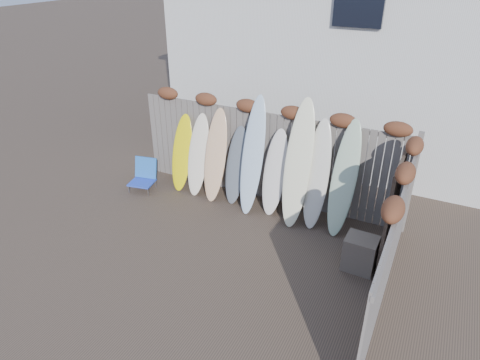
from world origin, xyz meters
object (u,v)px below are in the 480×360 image
at_px(wooden_crate, 360,253).
at_px(surfboard_0, 182,153).
at_px(lattice_panel, 392,212).
at_px(beach_chair, 144,175).

bearing_deg(wooden_crate, surfboard_0, 165.16).
bearing_deg(wooden_crate, lattice_panel, 55.77).
xyz_separation_m(beach_chair, lattice_panel, (5.50, -0.18, 0.64)).
bearing_deg(surfboard_0, wooden_crate, -16.85).
xyz_separation_m(lattice_panel, surfboard_0, (-4.72, 0.66, -0.11)).
bearing_deg(beach_chair, lattice_panel, -1.89).
relative_size(wooden_crate, surfboard_0, 0.35).
distance_m(beach_chair, surfboard_0, 1.06).
distance_m(beach_chair, wooden_crate, 5.21).
relative_size(beach_chair, wooden_crate, 1.13).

